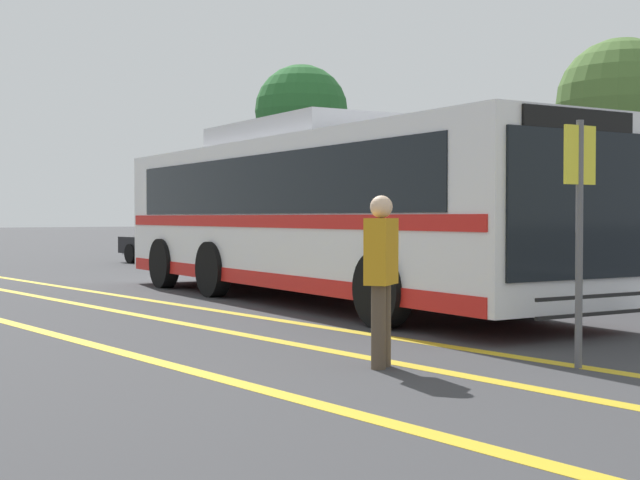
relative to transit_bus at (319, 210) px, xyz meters
name	(u,v)px	position (x,y,z in m)	size (l,w,h in m)	color
ground_plane	(325,298)	(-0.40, 0.45, -1.57)	(220.00, 220.00, 0.00)	#38383A
lane_strip_0	(210,309)	(0.02, -2.20, -1.56)	(0.20, 31.48, 0.01)	gold
lane_strip_1	(138,315)	(0.02, -3.44, -1.56)	(0.20, 31.48, 0.01)	gold
lane_strip_2	(15,324)	(0.02, -5.24, -1.56)	(0.20, 31.48, 0.01)	gold
curb_strip	(544,281)	(0.02, 6.14, -1.49)	(39.48, 0.36, 0.15)	#99999E
transit_bus	(319,210)	(0.00, 0.00, 0.00)	(11.99, 3.99, 3.11)	white
parked_car_0	(180,242)	(-12.17, 4.21, -0.88)	(4.30, 2.13, 1.35)	black
parked_car_1	(283,245)	(-6.86, 4.26, -0.85)	(4.23, 2.20, 1.39)	black
parked_car_2	(433,251)	(-1.25, 4.05, -0.84)	(4.22, 1.99, 1.42)	#4C3823
pedestrian_0	(381,270)	(5.62, -3.73, -0.63)	(0.40, 0.47, 1.65)	brown
bus_stop_sign	(579,212)	(6.82, -2.28, -0.07)	(0.08, 0.40, 2.36)	#59595E
tree_0	(301,112)	(-11.43, 8.35, 3.32)	(3.06, 3.06, 6.45)	#513823
tree_1	(622,104)	(0.09, 8.89, 2.50)	(2.99, 2.99, 5.58)	#513823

